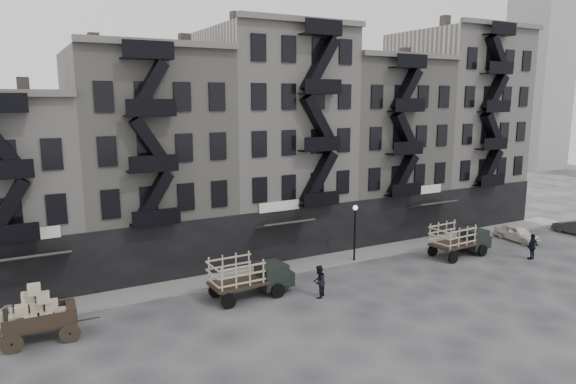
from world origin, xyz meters
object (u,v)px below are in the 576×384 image
pedestrian_mid (319,282)px  stake_truck_west (249,274)px  policeman (532,247)px  wagon (37,309)px  car_east (517,233)px  stake_truck_east (460,237)px  car_far (575,227)px

pedestrian_mid → stake_truck_west: bearing=-71.9°
pedestrian_mid → policeman: 18.00m
wagon → car_east: (36.55, 0.67, -1.04)m
stake_truck_east → pedestrian_mid: size_ratio=2.64×
wagon → stake_truck_west: size_ratio=0.69×
car_east → pedestrian_mid: 21.48m
pedestrian_mid → policeman: size_ratio=1.03×
wagon → policeman: size_ratio=1.84×
wagon → pedestrian_mid: size_ratio=1.79×
wagon → stake_truck_east: (29.08, 0.01, -0.22)m
car_far → policeman: policeman is taller
stake_truck_west → car_east: (24.97, 0.47, -0.82)m
stake_truck_east → car_far: 13.91m
wagon → policeman: (33.18, -3.21, -0.73)m
pedestrian_mid → car_east: bearing=144.7°
car_east → policeman: policeman is taller
wagon → car_east: bearing=3.2°
pedestrian_mid → policeman: bearing=133.7°
wagon → car_far: wagon is taller
stake_truck_east → car_east: stake_truck_east is taller
stake_truck_east → car_far: stake_truck_east is taller
stake_truck_east → pedestrian_mid: 13.98m
car_east → pedestrian_mid: pedestrian_mid is taller
stake_truck_west → policeman: (21.60, -3.41, -0.50)m
wagon → car_east: wagon is taller
wagon → pedestrian_mid: bearing=-4.9°
policeman → stake_truck_west: bearing=-13.7°
stake_truck_east → pedestrian_mid: (-13.84, -1.90, -0.49)m
car_east → policeman: size_ratio=1.99×
policeman → pedestrian_mid: bearing=-9.0°
car_east → car_far: car_east is taller
stake_truck_east → pedestrian_mid: stake_truck_east is taller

